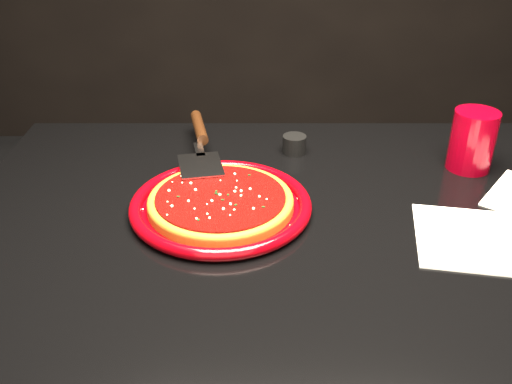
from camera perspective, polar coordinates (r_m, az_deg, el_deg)
The scene contains 11 objects.
table at distance 1.21m, azimuth 4.52°, elevation -17.64°, with size 1.20×0.80×0.75m, color black.
plate at distance 0.97m, azimuth -3.54°, elevation -1.31°, with size 0.31×0.31×0.02m, color #6E0207.
pizza_crust at distance 0.97m, azimuth -3.55°, elevation -1.13°, with size 0.25×0.25×0.01m, color brown.
pizza_crust_rim at distance 0.97m, azimuth -3.56°, elevation -0.82°, with size 0.25×0.25×0.02m, color brown.
pizza_sauce at distance 0.96m, azimuth -3.57°, elevation -0.59°, with size 0.22×0.22×0.01m, color #700806.
parmesan_dusting at distance 0.96m, azimuth -3.58°, elevation -0.27°, with size 0.21×0.21×0.01m, color #F9EFC4, non-canonical shape.
basil_flecks at distance 0.96m, azimuth -3.58°, elevation -0.32°, with size 0.20×0.20×0.00m, color black, non-canonical shape.
pizza_server at distance 1.13m, azimuth -5.53°, elevation 4.94°, with size 0.09×0.33×0.02m, color silver, non-canonical shape.
cup at distance 1.17m, azimuth 20.83°, elevation 4.84°, with size 0.08×0.08×0.12m, color maroon.
napkin_a at distance 0.97m, azimuth 20.98°, elevation -4.41°, with size 0.18×0.18×0.00m, color white.
ramekin at distance 1.17m, azimuth 3.85°, elevation 4.78°, with size 0.05×0.05×0.04m, color black.
Camera 1 is at (-0.09, -0.81, 1.26)m, focal length 40.00 mm.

